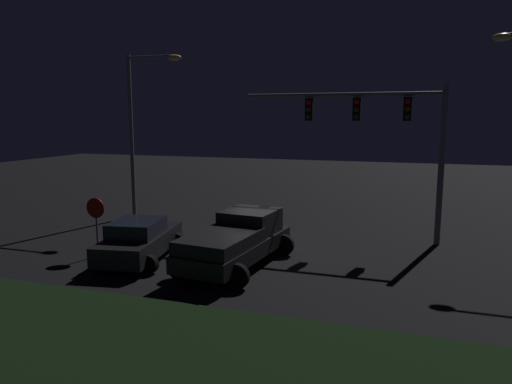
% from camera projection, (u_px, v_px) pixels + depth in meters
% --- Properties ---
extents(ground_plane, '(80.00, 80.00, 0.00)m').
position_uv_depth(ground_plane, '(260.00, 252.00, 18.23)').
color(ground_plane, black).
extents(grass_median, '(21.17, 7.53, 0.10)m').
position_uv_depth(grass_median, '(115.00, 377.00, 9.35)').
color(grass_median, black).
rests_on(grass_median, ground_plane).
extents(pickup_truck, '(3.28, 5.59, 1.80)m').
position_uv_depth(pickup_truck, '(238.00, 238.00, 16.49)').
color(pickup_truck, black).
rests_on(pickup_truck, ground_plane).
extents(car_sedan, '(2.95, 4.64, 1.51)m').
position_uv_depth(car_sedan, '(139.00, 240.00, 17.17)').
color(car_sedan, black).
rests_on(car_sedan, ground_plane).
extents(traffic_signal_gantry, '(8.32, 0.56, 6.50)m').
position_uv_depth(traffic_signal_gantry, '(380.00, 124.00, 19.33)').
color(traffic_signal_gantry, slate).
rests_on(traffic_signal_gantry, ground_plane).
extents(street_lamp_left, '(3.04, 0.44, 8.27)m').
position_uv_depth(street_lamp_left, '(141.00, 116.00, 23.80)').
color(street_lamp_left, slate).
rests_on(street_lamp_left, ground_plane).
extents(stop_sign, '(0.76, 0.08, 2.23)m').
position_uv_depth(stop_sign, '(96.00, 216.00, 17.46)').
color(stop_sign, slate).
rests_on(stop_sign, ground_plane).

